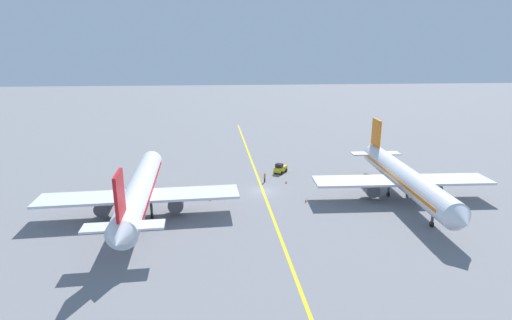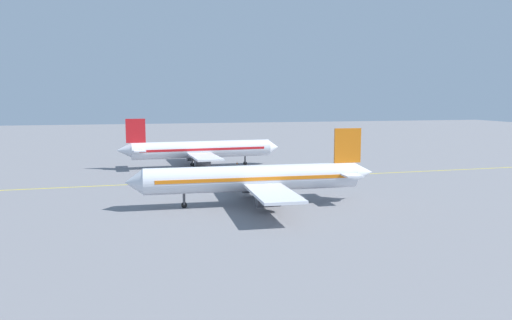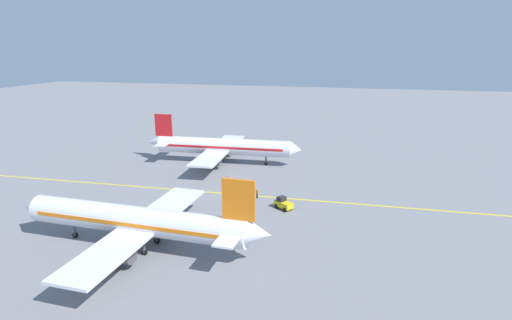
% 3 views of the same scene
% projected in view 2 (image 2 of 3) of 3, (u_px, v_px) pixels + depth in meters
% --- Properties ---
extents(ground_plane, '(400.00, 400.00, 0.00)m').
position_uv_depth(ground_plane, '(258.00, 179.00, 92.46)').
color(ground_plane, slate).
extents(apron_yellow_centreline, '(3.90, 119.96, 0.01)m').
position_uv_depth(apron_yellow_centreline, '(258.00, 179.00, 92.46)').
color(apron_yellow_centreline, yellow).
rests_on(apron_yellow_centreline, ground).
extents(airplane_at_gate, '(28.14, 35.48, 10.60)m').
position_uv_depth(airplane_at_gate, '(256.00, 179.00, 69.76)').
color(airplane_at_gate, silver).
rests_on(airplane_at_gate, ground).
extents(airplane_adjacent_stand, '(28.25, 35.53, 10.60)m').
position_uv_depth(airplane_adjacent_stand, '(200.00, 150.00, 107.88)').
color(airplane_adjacent_stand, silver).
rests_on(airplane_adjacent_stand, ground).
extents(baggage_tug_white, '(2.95, 3.32, 2.11)m').
position_uv_depth(baggage_tug_white, '(317.00, 176.00, 90.49)').
color(baggage_tug_white, gold).
rests_on(baggage_tug_white, ground).
extents(ground_crew_worker, '(0.39, 0.49, 1.68)m').
position_uv_depth(ground_crew_worker, '(284.00, 174.00, 92.70)').
color(ground_crew_worker, '#23232D').
rests_on(ground_crew_worker, ground).
extents(traffic_cone_near_nose, '(0.32, 0.32, 0.55)m').
position_uv_depth(traffic_cone_near_nose, '(237.00, 163.00, 112.98)').
color(traffic_cone_near_nose, orange).
rests_on(traffic_cone_near_nose, ground).
extents(traffic_cone_mid_apron, '(0.32, 0.32, 0.55)m').
position_uv_depth(traffic_cone_mid_apron, '(236.00, 184.00, 85.12)').
color(traffic_cone_mid_apron, orange).
rests_on(traffic_cone_mid_apron, ground).
extents(traffic_cone_by_wingtip, '(0.32, 0.32, 0.55)m').
position_uv_depth(traffic_cone_by_wingtip, '(230.00, 171.00, 100.03)').
color(traffic_cone_by_wingtip, orange).
rests_on(traffic_cone_by_wingtip, ground).
extents(traffic_cone_far_edge, '(0.32, 0.32, 0.55)m').
position_uv_depth(traffic_cone_far_edge, '(284.00, 180.00, 88.91)').
color(traffic_cone_far_edge, orange).
rests_on(traffic_cone_far_edge, ground).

